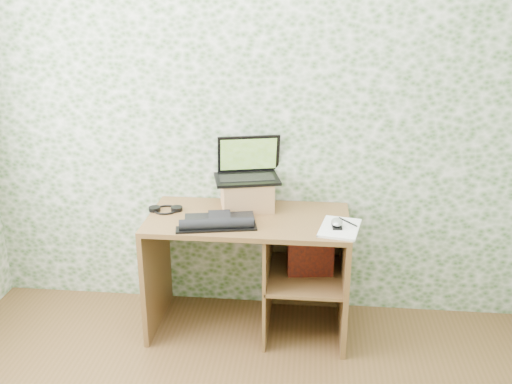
# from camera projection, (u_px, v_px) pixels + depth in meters

# --- Properties ---
(wall_back) EXTENTS (3.50, 0.00, 3.50)m
(wall_back) POSITION_uv_depth(u_px,v_px,m) (254.00, 115.00, 3.50)
(wall_back) COLOR silver
(wall_back) RESTS_ON ground
(desk) EXTENTS (1.20, 0.60, 0.75)m
(desk) POSITION_uv_depth(u_px,v_px,m) (262.00, 256.00, 3.51)
(desk) COLOR brown
(desk) RESTS_ON floor
(riser) EXTENTS (0.36, 0.32, 0.18)m
(riser) POSITION_uv_depth(u_px,v_px,m) (247.00, 194.00, 3.50)
(riser) COLOR #9E7047
(riser) RESTS_ON desk
(laptop) EXTENTS (0.44, 0.36, 0.26)m
(laptop) POSITION_uv_depth(u_px,v_px,m) (248.00, 169.00, 3.49)
(laptop) COLOR black
(laptop) RESTS_ON riser
(keyboard) EXTENTS (0.47, 0.31, 0.06)m
(keyboard) POSITION_uv_depth(u_px,v_px,m) (218.00, 221.00, 3.27)
(keyboard) COLOR black
(keyboard) RESTS_ON desk
(headphones) EXTENTS (0.21, 0.16, 0.03)m
(headphones) POSITION_uv_depth(u_px,v_px,m) (166.00, 209.00, 3.49)
(headphones) COLOR black
(headphones) RESTS_ON desk
(notepad) EXTENTS (0.26, 0.33, 0.01)m
(notepad) POSITION_uv_depth(u_px,v_px,m) (340.00, 228.00, 3.23)
(notepad) COLOR white
(notepad) RESTS_ON desk
(mouse) EXTENTS (0.07, 0.11, 0.04)m
(mouse) POSITION_uv_depth(u_px,v_px,m) (337.00, 224.00, 3.22)
(mouse) COLOR #B5B5B8
(mouse) RESTS_ON notepad
(pen) EXTENTS (0.10, 0.12, 0.01)m
(pen) POSITION_uv_depth(u_px,v_px,m) (348.00, 222.00, 3.28)
(pen) COLOR black
(pen) RESTS_ON notepad
(red_box) EXTENTS (0.28, 0.12, 0.33)m
(red_box) POSITION_uv_depth(u_px,v_px,m) (311.00, 250.00, 3.42)
(red_box) COLOR maroon
(red_box) RESTS_ON desk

